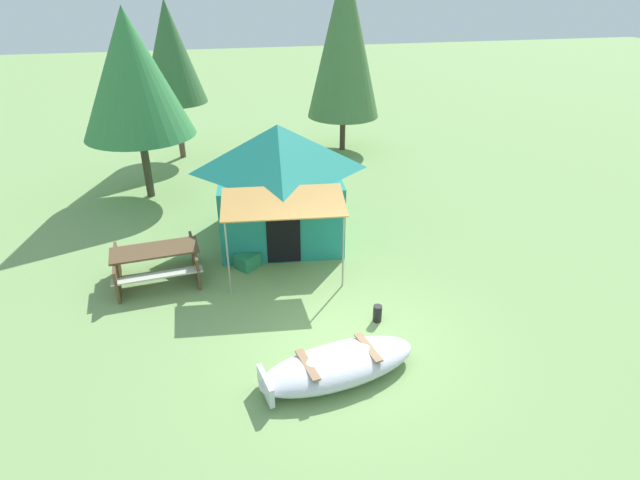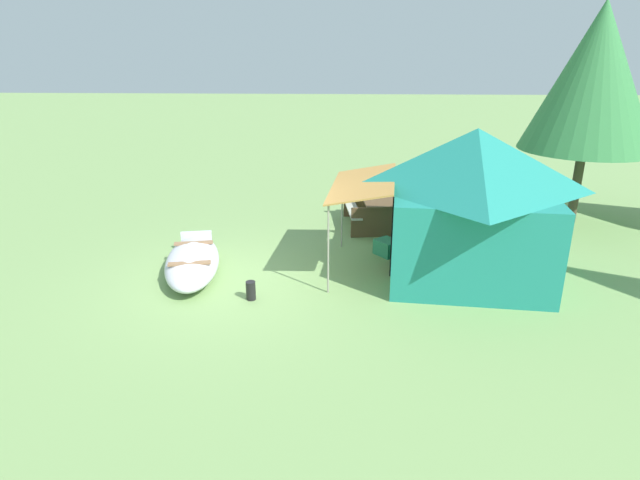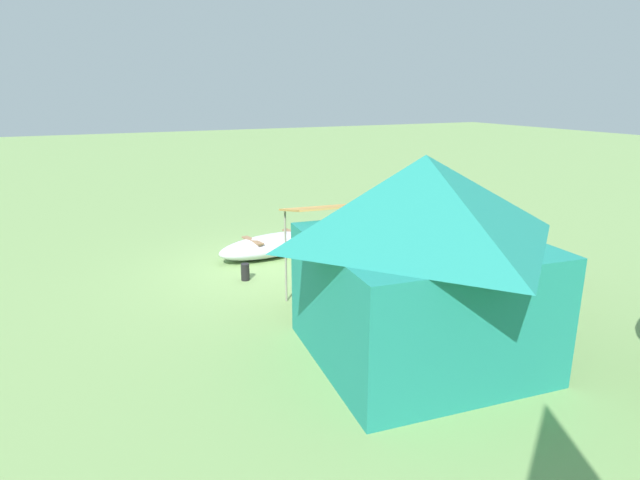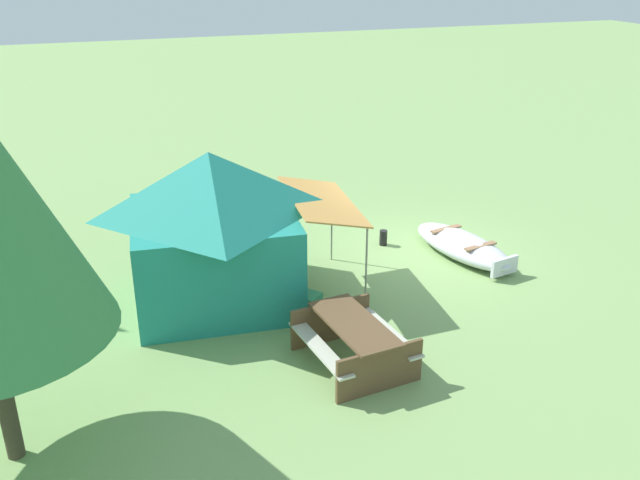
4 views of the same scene
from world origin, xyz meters
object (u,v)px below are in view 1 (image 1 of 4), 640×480
object	(u,v)px
canvas_cabin_tent	(279,181)
fuel_can	(377,313)
picnic_table	(156,261)
beached_rowboat	(338,365)
pine_tree_far_center	(344,38)
pine_tree_back_right	(170,52)
cooler_box	(247,261)
pine_tree_back_left	(132,74)

from	to	relation	value
canvas_cabin_tent	fuel_can	bearing A→B (deg)	-72.43
picnic_table	beached_rowboat	bearing A→B (deg)	-50.82
canvas_cabin_tent	pine_tree_far_center	distance (m)	7.76
canvas_cabin_tent	pine_tree_back_right	world-z (taller)	pine_tree_back_right
fuel_can	pine_tree_back_right	xyz separation A→B (m)	(-3.83, 10.95, 3.42)
cooler_box	pine_tree_back_left	world-z (taller)	pine_tree_back_left
picnic_table	pine_tree_back_left	size ratio (longest dim) A/B	0.37
pine_tree_far_center	canvas_cabin_tent	bearing A→B (deg)	-116.61
fuel_can	pine_tree_far_center	distance (m)	11.42
picnic_table	pine_tree_back_right	size ratio (longest dim) A/B	0.38
beached_rowboat	cooler_box	size ratio (longest dim) A/B	6.03
pine_tree_back_left	pine_tree_far_center	xyz separation A→B (m)	(6.74, 3.17, 0.39)
canvas_cabin_tent	picnic_table	world-z (taller)	canvas_cabin_tent
fuel_can	pine_tree_far_center	xyz separation A→B (m)	(2.03, 10.59, 3.76)
pine_tree_far_center	beached_rowboat	bearing A→B (deg)	-104.79
canvas_cabin_tent	beached_rowboat	bearing A→B (deg)	-88.43
pine_tree_back_left	canvas_cabin_tent	bearing A→B (deg)	-44.80
canvas_cabin_tent	pine_tree_back_right	size ratio (longest dim) A/B	0.85
picnic_table	canvas_cabin_tent	bearing A→B (deg)	28.04
beached_rowboat	pine_tree_far_center	xyz separation A→B (m)	(3.15, 11.94, 3.69)
fuel_can	beached_rowboat	bearing A→B (deg)	-129.91
beached_rowboat	picnic_table	size ratio (longest dim) A/B	1.47
picnic_table	pine_tree_far_center	size ratio (longest dim) A/B	0.30
cooler_box	pine_tree_back_right	bearing A→B (deg)	100.59
canvas_cabin_tent	cooler_box	world-z (taller)	canvas_cabin_tent
pine_tree_back_right	fuel_can	bearing A→B (deg)	-70.75
canvas_cabin_tent	fuel_can	distance (m)	4.41
picnic_table	pine_tree_far_center	xyz separation A→B (m)	(6.24, 8.15, 3.45)
picnic_table	pine_tree_back_left	bearing A→B (deg)	95.69
picnic_table	pine_tree_back_right	distance (m)	9.07
pine_tree_back_left	pine_tree_back_right	xyz separation A→B (m)	(0.88, 3.53, 0.04)
beached_rowboat	canvas_cabin_tent	xyz separation A→B (m)	(-0.15, 5.35, 1.24)
pine_tree_back_right	pine_tree_far_center	xyz separation A→B (m)	(5.85, -0.36, 0.34)
pine_tree_back_right	canvas_cabin_tent	bearing A→B (deg)	-69.79
fuel_can	pine_tree_back_left	distance (m)	9.41
beached_rowboat	picnic_table	bearing A→B (deg)	129.18
canvas_cabin_tent	pine_tree_back_left	size ratio (longest dim) A/B	0.85
picnic_table	cooler_box	size ratio (longest dim) A/B	4.11
cooler_box	fuel_can	xyz separation A→B (m)	(2.26, -2.58, 0.00)
pine_tree_back_left	cooler_box	bearing A→B (deg)	-63.21
cooler_box	pine_tree_back_right	world-z (taller)	pine_tree_back_right
canvas_cabin_tent	pine_tree_back_right	distance (m)	7.69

